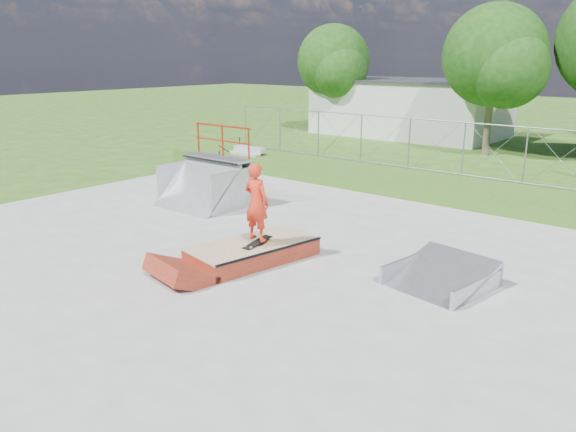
{
  "coord_description": "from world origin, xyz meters",
  "views": [
    {
      "loc": [
        7.27,
        -7.5,
        4.39
      ],
      "look_at": [
        -0.04,
        1.37,
        1.1
      ],
      "focal_mm": 35.0,
      "sensor_mm": 36.0,
      "label": 1
    }
  ],
  "objects_px": {
    "quarter_pipe": "(200,168)",
    "skater": "(257,205)",
    "grind_box": "(253,252)",
    "flat_bank_ramp": "(440,275)"
  },
  "relations": [
    {
      "from": "grind_box",
      "to": "quarter_pipe",
      "type": "relative_size",
      "value": 1.29
    },
    {
      "from": "grind_box",
      "to": "flat_bank_ramp",
      "type": "bearing_deg",
      "value": 28.99
    },
    {
      "from": "quarter_pipe",
      "to": "skater",
      "type": "distance_m",
      "value": 5.15
    },
    {
      "from": "grind_box",
      "to": "quarter_pipe",
      "type": "distance_m",
      "value": 5.1
    },
    {
      "from": "grind_box",
      "to": "skater",
      "type": "xyz_separation_m",
      "value": [
        0.15,
        -0.02,
        1.1
      ]
    },
    {
      "from": "grind_box",
      "to": "quarter_pipe",
      "type": "xyz_separation_m",
      "value": [
        -4.37,
        2.45,
        0.97
      ]
    },
    {
      "from": "quarter_pipe",
      "to": "skater",
      "type": "bearing_deg",
      "value": -29.06
    },
    {
      "from": "flat_bank_ramp",
      "to": "grind_box",
      "type": "bearing_deg",
      "value": -152.64
    },
    {
      "from": "grind_box",
      "to": "quarter_pipe",
      "type": "bearing_deg",
      "value": 161.51
    },
    {
      "from": "quarter_pipe",
      "to": "skater",
      "type": "height_order",
      "value": "quarter_pipe"
    }
  ]
}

